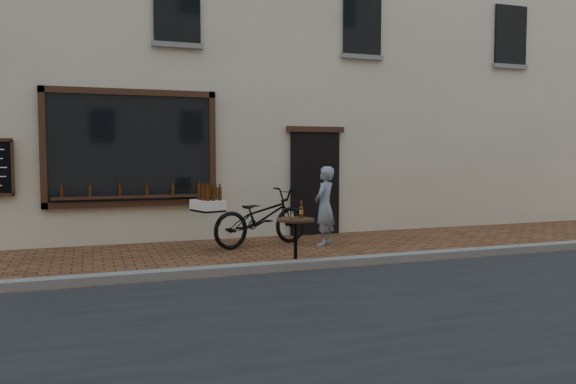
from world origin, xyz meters
name	(u,v)px	position (x,y,z in m)	size (l,w,h in m)	color
ground	(285,273)	(0.00, 0.00, 0.00)	(90.00, 90.00, 0.00)	#53301B
kerb	(281,266)	(0.00, 0.20, 0.06)	(90.00, 0.25, 0.12)	slate
shop_building	(199,23)	(0.00, 6.50, 5.00)	(28.00, 6.20, 10.00)	beige
cargo_bicycle	(259,217)	(0.33, 2.39, 0.55)	(2.46, 1.33, 1.16)	black
bistro_table	(296,232)	(0.30, 0.35, 0.54)	(0.58, 0.58, 1.00)	black
pedestrian	(325,206)	(1.52, 2.06, 0.75)	(0.55, 0.36, 1.51)	gray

